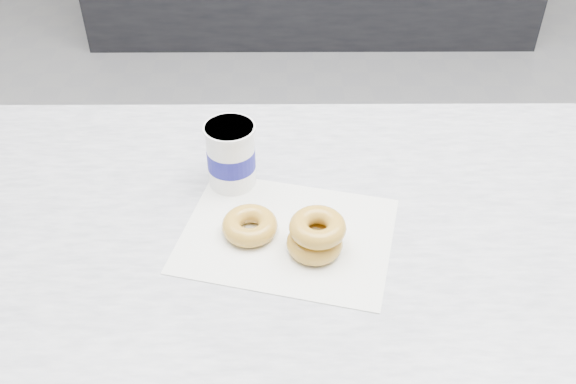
# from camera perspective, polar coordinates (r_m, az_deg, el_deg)

# --- Properties ---
(ground) EXTENTS (5.00, 5.00, 0.00)m
(ground) POSITION_cam_1_polar(r_m,az_deg,el_deg) (2.15, 3.87, -9.73)
(ground) COLOR gray
(ground) RESTS_ON ground
(counter) EXTENTS (3.06, 0.76, 0.90)m
(counter) POSITION_cam_1_polar(r_m,az_deg,el_deg) (1.43, 6.14, -16.24)
(counter) COLOR #333335
(counter) RESTS_ON ground
(wax_paper) EXTENTS (0.39, 0.33, 0.00)m
(wax_paper) POSITION_cam_1_polar(r_m,az_deg,el_deg) (1.06, -0.08, -3.84)
(wax_paper) COLOR silver
(wax_paper) RESTS_ON counter
(donut_single) EXTENTS (0.12, 0.12, 0.03)m
(donut_single) POSITION_cam_1_polar(r_m,az_deg,el_deg) (1.05, -3.42, -2.99)
(donut_single) COLOR gold
(donut_single) RESTS_ON wax_paper
(donut_stack) EXTENTS (0.10, 0.10, 0.06)m
(donut_stack) POSITION_cam_1_polar(r_m,az_deg,el_deg) (1.01, 2.51, -3.85)
(donut_stack) COLOR gold
(donut_stack) RESTS_ON wax_paper
(coffee_cup) EXTENTS (0.10, 0.10, 0.12)m
(coffee_cup) POSITION_cam_1_polar(r_m,az_deg,el_deg) (1.13, -5.08, 3.31)
(coffee_cup) COLOR white
(coffee_cup) RESTS_ON counter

